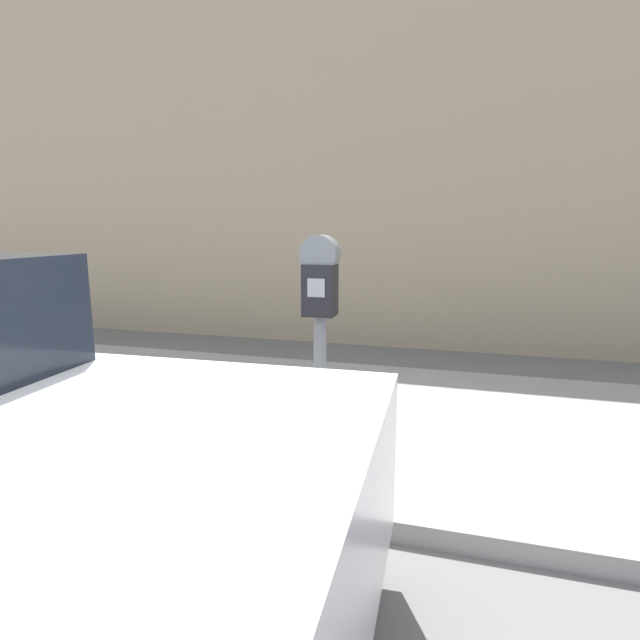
{
  "coord_description": "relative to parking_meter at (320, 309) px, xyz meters",
  "views": [
    {
      "loc": [
        1.05,
        -1.45,
        1.55
      ],
      "look_at": [
        0.28,
        1.28,
        1.02
      ],
      "focal_mm": 28.0,
      "sensor_mm": 36.0,
      "label": 1
    }
  ],
  "objects": [
    {
      "name": "building_facade",
      "position": [
        -0.28,
        3.82,
        1.53
      ],
      "size": [
        24.0,
        0.3,
        5.23
      ],
      "color": "tan",
      "rests_on": "ground_plane"
    },
    {
      "name": "ground_plane",
      "position": [
        -0.28,
        -1.28,
        -1.09
      ],
      "size": [
        60.0,
        60.0,
        0.0
      ],
      "primitive_type": "plane",
      "color": "slate"
    },
    {
      "name": "parking_meter",
      "position": [
        0.0,
        0.0,
        0.0
      ],
      "size": [
        0.21,
        0.16,
        1.39
      ],
      "color": "slate",
      "rests_on": "sidewalk"
    },
    {
      "name": "sidewalk",
      "position": [
        -0.28,
        0.92,
        -1.03
      ],
      "size": [
        24.0,
        2.8,
        0.12
      ],
      "color": "#9E9B96",
      "rests_on": "ground_plane"
    }
  ]
}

